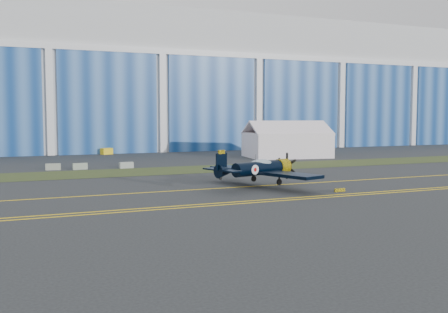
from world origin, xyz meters
name	(u,v)px	position (x,y,z in m)	size (l,w,h in m)	color
ground	(93,188)	(0.00, 0.00, 0.00)	(260.00, 260.00, 0.00)	#2C2F31
grass_median	(76,174)	(0.00, 14.00, 0.02)	(260.00, 10.00, 0.02)	#475128
hangar	(41,83)	(0.00, 71.79, 14.96)	(220.00, 45.70, 30.00)	silver
taxiway_centreline	(102,195)	(0.00, -5.00, 0.01)	(200.00, 0.20, 0.02)	yellow
edge_line_near	(124,212)	(0.00, -14.50, 0.01)	(80.00, 0.20, 0.02)	yellow
edge_line_far	(121,210)	(0.00, -13.50, 0.01)	(80.00, 0.20, 0.02)	yellow
guard_board_right	(340,190)	(22.00, -12.00, 0.17)	(1.20, 0.15, 0.35)	yellow
warbird	(258,168)	(15.83, -6.31, 2.04)	(15.48, 17.07, 4.21)	black
tent	(287,139)	(39.10, 28.24, 3.33)	(15.72, 12.49, 6.66)	white
tug	(107,151)	(10.19, 47.80, 0.62)	(2.11, 1.32, 1.23)	yellow
barrier_a	(53,167)	(-2.13, 20.90, 0.45)	(2.00, 0.60, 0.90)	gray
barrier_b	(80,166)	(1.39, 20.15, 0.45)	(2.00, 0.60, 0.90)	gray
barrier_c	(126,165)	(7.72, 19.28, 0.45)	(2.00, 0.60, 0.90)	#929B97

